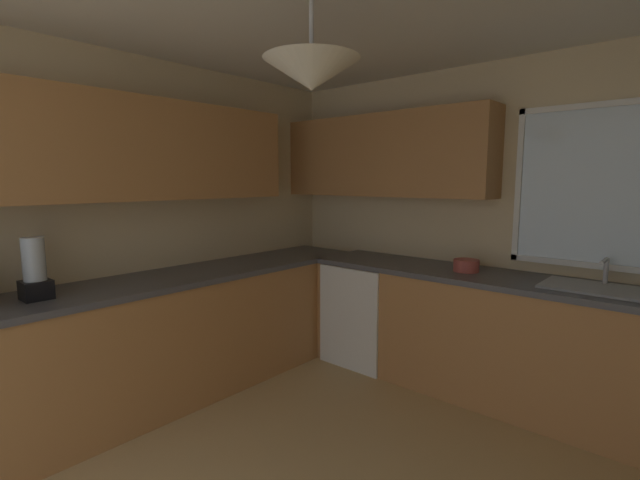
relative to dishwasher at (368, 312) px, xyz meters
name	(u,v)px	position (x,y,z in m)	size (l,w,h in m)	color
room_shell	(323,160)	(0.46, -1.14, 1.28)	(3.69, 4.05, 2.54)	beige
counter_run_left	(159,341)	(-0.66, -1.63, 0.02)	(0.65, 3.66, 0.91)	#AD7542
counter_run_back	(483,334)	(1.02, 0.03, 0.02)	(2.78, 0.65, 0.91)	#AD7542
dishwasher	(368,312)	(0.00, 0.00, 0.00)	(0.60, 0.60, 0.87)	white
sink_assembly	(600,288)	(1.74, 0.04, 0.49)	(0.65, 0.40, 0.19)	#9EA0A5
bowl	(466,265)	(0.87, 0.03, 0.52)	(0.19, 0.19, 0.09)	#B74C42
blender_appliance	(35,272)	(-0.66, -2.36, 0.64)	(0.15, 0.15, 0.36)	black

